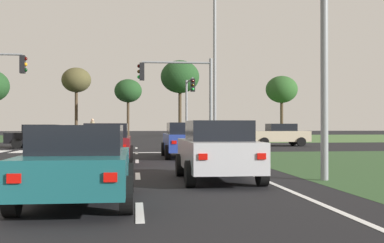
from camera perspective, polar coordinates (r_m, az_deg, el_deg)
name	(u,v)px	position (r m, az deg, el deg)	size (l,w,h in m)	color
ground_plane	(84,147)	(34.08, -12.31, -2.91)	(200.00, 200.00, 0.00)	black
grass_verge_far_right	(318,137)	(62.43, 14.19, -1.78)	(35.00, 35.00, 0.01)	#476B38
median_island_near	(16,174)	(15.33, -19.51, -5.64)	(1.20, 22.00, 0.14)	gray
median_island_far	(106,137)	(58.99, -9.86, -1.81)	(1.20, 36.00, 0.14)	gray
lane_dash_near	(140,212)	(8.56, -6.02, -10.25)	(0.14, 2.00, 0.01)	silver
lane_dash_second	(138,176)	(14.51, -6.23, -6.22)	(0.14, 2.00, 0.01)	silver
lane_dash_third	(137,161)	(20.49, -6.32, -4.54)	(0.14, 2.00, 0.01)	silver
lane_dash_fourth	(137,153)	(26.48, -6.37, -3.61)	(0.14, 2.00, 0.01)	silver
lane_dash_fifth	(136,148)	(32.47, -6.40, -3.03)	(0.14, 2.00, 0.01)	silver
edge_line_right	(241,170)	(16.31, 5.65, -5.58)	(0.14, 24.00, 0.01)	silver
stop_bar_near	(142,153)	(26.92, -5.73, -3.56)	(6.40, 0.50, 0.01)	silver
crosswalk_bar_fourth	(20,152)	(29.41, -19.07, -3.27)	(0.70, 2.80, 0.01)	silver
crosswalk_bar_fifth	(42,151)	(29.18, -16.86, -3.30)	(0.70, 2.80, 0.01)	silver
crosswalk_bar_sixth	(62,151)	(29.00, -14.62, -3.33)	(0.70, 2.80, 0.01)	silver
car_silver_near	(217,150)	(13.16, 2.94, -3.31)	(1.97, 4.14, 1.59)	#B7B7BC
car_teal_second	(79,163)	(9.68, -12.77, -4.63)	(2.03, 4.45, 1.47)	#19565B
car_maroon_third	(107,143)	(19.42, -9.72, -2.44)	(1.99, 4.56, 1.54)	maroon
car_white_fourth	(71,133)	(46.29, -13.73, -1.30)	(1.97, 4.29, 1.51)	silver
car_black_fifth	(43,136)	(33.87, -16.73, -1.59)	(4.62, 2.03, 1.52)	black
car_beige_sixth	(279,135)	(36.03, 9.99, -1.49)	(4.17, 2.06, 1.59)	#BCAD8E
car_blue_eighth	(185,140)	(22.71, -0.75, -2.10)	(2.04, 4.55, 1.59)	navy
traffic_signal_far_right	(189,98)	(38.95, -0.37, 2.69)	(0.32, 4.81, 5.19)	gray
traffic_signal_near_right	(183,87)	(27.48, -1.00, 3.92)	(4.16, 0.32, 5.19)	gray
street_lamp_second	(212,55)	(31.84, 2.25, 7.58)	(2.73, 0.31, 10.65)	gray
pedestrian_at_median	(92,127)	(42.16, -11.33, -0.67)	(0.34, 0.34, 1.90)	#335184
treeline_third	(76,81)	(66.95, -13.11, 4.58)	(3.81, 3.81, 9.04)	#423323
treeline_fourth	(128,91)	(63.28, -7.33, 3.46)	(3.45, 3.45, 7.31)	#423323
treeline_fifth	(180,77)	(67.62, -1.39, 5.11)	(5.24, 5.24, 10.30)	#423323
treeline_sixth	(282,90)	(67.68, 10.23, 3.60)	(4.25, 4.25, 8.10)	#423323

